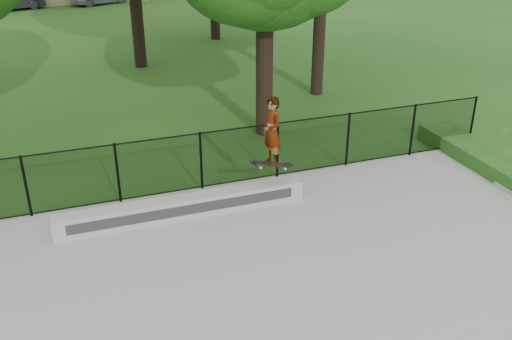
% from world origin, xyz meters
% --- Properties ---
extents(grind_ledge, '(5.66, 0.40, 0.48)m').
position_xyz_m(grind_ledge, '(-0.75, 4.70, 0.30)').
color(grind_ledge, '#ADACA7').
rests_on(grind_ledge, concrete_slab).
extents(car_b, '(3.65, 2.37, 1.24)m').
position_xyz_m(car_b, '(-4.93, 34.35, 0.62)').
color(car_b, black).
rests_on(car_b, ground).
extents(skater_airborne, '(0.82, 0.63, 1.77)m').
position_xyz_m(skater_airborne, '(1.34, 4.65, 1.84)').
color(skater_airborne, black).
rests_on(skater_airborne, ground).
extents(chainlink_fence, '(16.06, 0.06, 1.50)m').
position_xyz_m(chainlink_fence, '(0.00, 5.90, 0.81)').
color(chainlink_fence, black).
rests_on(chainlink_fence, concrete_slab).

